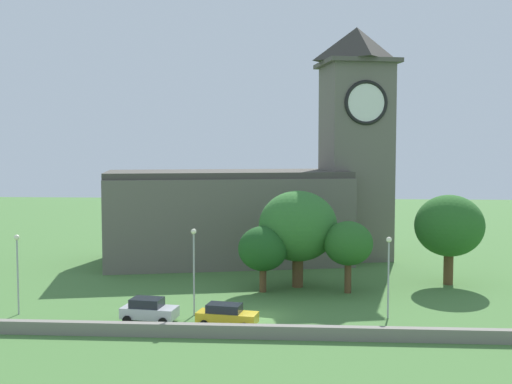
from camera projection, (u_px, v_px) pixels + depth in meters
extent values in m
plane|color=#477538|center=(268.00, 278.00, 65.11)|extent=(200.00, 200.00, 0.00)
cube|color=#666056|center=(227.00, 219.00, 74.30)|extent=(29.78, 18.52, 9.99)
cube|color=#47433C|center=(227.00, 174.00, 73.91)|extent=(29.56, 17.52, 0.70)
cube|color=#666056|center=(355.00, 163.00, 76.18)|extent=(8.79, 8.79, 23.19)
cube|color=#4F4B43|center=(357.00, 64.00, 75.33)|extent=(10.20, 10.20, 0.50)
pyramid|color=#38352F|center=(357.00, 44.00, 75.17)|extent=(9.23, 9.23, 4.05)
cylinder|color=white|center=(366.00, 103.00, 71.99)|extent=(4.63, 1.14, 4.72)
torus|color=black|center=(366.00, 103.00, 71.99)|extent=(5.11, 1.53, 5.14)
cylinder|color=white|center=(386.00, 105.00, 76.24)|extent=(1.14, 4.63, 4.72)
torus|color=black|center=(386.00, 105.00, 76.24)|extent=(1.53, 5.11, 5.14)
cube|color=gray|center=(254.00, 332.00, 44.47)|extent=(58.08, 0.70, 0.95)
cube|color=silver|center=(150.00, 312.00, 48.60)|extent=(4.43, 2.50, 0.84)
cube|color=#1E232B|center=(147.00, 302.00, 48.59)|extent=(2.57, 2.02, 0.67)
cylinder|color=black|center=(171.00, 315.00, 49.30)|extent=(0.71, 0.44, 0.67)
cylinder|color=black|center=(163.00, 322.00, 47.40)|extent=(0.71, 0.44, 0.67)
cylinder|color=black|center=(137.00, 313.00, 49.87)|extent=(0.71, 0.44, 0.67)
cylinder|color=black|center=(127.00, 320.00, 47.97)|extent=(0.71, 0.44, 0.67)
cube|color=gold|center=(227.00, 317.00, 47.35)|extent=(4.77, 2.49, 0.78)
cube|color=#1E232B|center=(224.00, 308.00, 47.35)|extent=(2.77, 1.94, 0.62)
cylinder|color=black|center=(250.00, 321.00, 47.84)|extent=(0.67, 0.41, 0.63)
cylinder|color=black|center=(244.00, 327.00, 46.17)|extent=(0.67, 0.41, 0.63)
cylinder|color=black|center=(211.00, 318.00, 48.58)|extent=(0.67, 0.41, 0.63)
cylinder|color=black|center=(204.00, 324.00, 46.92)|extent=(0.67, 0.41, 0.63)
cylinder|color=#9EA0A5|center=(18.00, 277.00, 50.63)|extent=(0.14, 0.14, 6.04)
sphere|color=#F4EFCC|center=(17.00, 237.00, 50.40)|extent=(0.44, 0.44, 0.44)
cylinder|color=#9EA0A5|center=(194.00, 275.00, 50.33)|extent=(0.14, 0.14, 6.56)
sphere|color=#F4EFCC|center=(194.00, 231.00, 50.08)|extent=(0.44, 0.44, 0.44)
cylinder|color=#9EA0A5|center=(388.00, 280.00, 49.47)|extent=(0.14, 0.14, 6.03)
sphere|color=#F4EFCC|center=(389.00, 240.00, 49.24)|extent=(0.44, 0.44, 0.44)
cylinder|color=brown|center=(298.00, 271.00, 60.73)|extent=(1.05, 1.05, 3.10)
ellipsoid|color=#33702D|center=(298.00, 226.00, 60.42)|extent=(7.53, 7.53, 6.78)
cylinder|color=brown|center=(448.00, 268.00, 61.81)|extent=(0.94, 0.94, 3.31)
ellipsoid|color=#286023|center=(449.00, 226.00, 61.51)|extent=(6.70, 6.70, 6.03)
cylinder|color=brown|center=(263.00, 279.00, 58.65)|extent=(0.65, 0.65, 2.35)
ellipsoid|color=#1E511E|center=(263.00, 249.00, 58.44)|extent=(4.62, 4.62, 4.16)
cylinder|color=brown|center=(348.00, 277.00, 58.24)|extent=(0.64, 0.64, 2.93)
ellipsoid|color=#286023|center=(348.00, 243.00, 58.02)|extent=(4.54, 4.54, 4.08)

